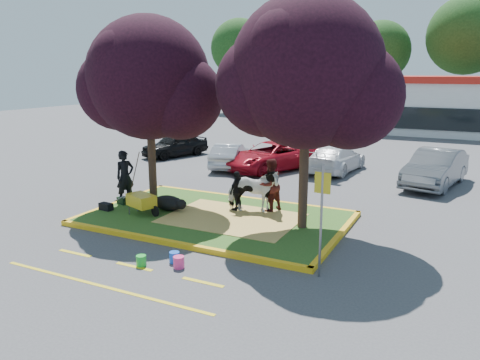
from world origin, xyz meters
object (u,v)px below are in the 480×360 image
at_px(bucket_pink, 179,262).
at_px(car_silver, 230,155).
at_px(sign_post, 322,208).
at_px(bucket_blue, 174,257).
at_px(calf, 168,203).
at_px(handler, 125,177).
at_px(car_black, 175,145).
at_px(bucket_green, 141,261).
at_px(wheelbarrow, 142,201).
at_px(cow, 253,191).

distance_m(bucket_pink, car_silver, 12.53).
relative_size(sign_post, bucket_blue, 9.68).
bearing_deg(bucket_pink, bucket_blue, 141.51).
bearing_deg(calf, handler, -159.75).
height_order(calf, car_silver, car_silver).
height_order(bucket_blue, car_black, car_black).
height_order(car_black, car_silver, car_black).
height_order(handler, sign_post, sign_post).
distance_m(bucket_green, car_black, 15.63).
distance_m(sign_post, bucket_pink, 3.79).
distance_m(wheelbarrow, bucket_blue, 4.02).
xyz_separation_m(handler, car_black, (-4.19, 9.36, -0.42)).
relative_size(bucket_green, car_silver, 0.07).
bearing_deg(car_black, cow, -24.01).
bearing_deg(calf, bucket_blue, -29.52).
bearing_deg(handler, bucket_pink, -104.93).
distance_m(cow, car_silver, 8.28).
bearing_deg(bucket_pink, wheelbarrow, 139.70).
xyz_separation_m(handler, car_silver, (0.09, 7.89, -0.48)).
xyz_separation_m(calf, car_silver, (-1.82, 8.01, 0.22)).
xyz_separation_m(bucket_green, car_black, (-8.02, 13.40, 0.54)).
xyz_separation_m(cow, wheelbarrow, (-3.19, -1.87, -0.28)).
xyz_separation_m(calf, wheelbarrow, (-0.50, -0.80, 0.21)).
relative_size(sign_post, bucket_pink, 9.19).
xyz_separation_m(bucket_pink, car_black, (-8.94, 13.09, 0.53)).
xyz_separation_m(handler, bucket_pink, (4.74, -3.73, -0.95)).
xyz_separation_m(cow, handler, (-4.60, -0.96, 0.20)).
relative_size(calf, car_black, 0.29).
xyz_separation_m(calf, bucket_pink, (2.82, -3.62, -0.25)).
distance_m(calf, wheelbarrow, 0.96).
xyz_separation_m(wheelbarrow, bucket_pink, (3.32, -2.82, -0.46)).
height_order(sign_post, bucket_pink, sign_post).
relative_size(calf, bucket_green, 4.26).
xyz_separation_m(handler, wheelbarrow, (1.42, -0.91, -0.48)).
bearing_deg(cow, sign_post, -153.05).
height_order(cow, handler, handler).
height_order(bucket_green, car_black, car_black).
bearing_deg(bucket_green, wheelbarrow, 127.52).
bearing_deg(calf, cow, 45.40).
height_order(cow, car_black, cow).
relative_size(bucket_green, bucket_pink, 0.91).
relative_size(cow, bucket_blue, 6.22).
distance_m(cow, bucket_pink, 4.75).
bearing_deg(sign_post, bucket_pink, -157.68).
bearing_deg(car_black, calf, -37.49).
height_order(handler, bucket_blue, handler).
bearing_deg(cow, car_silver, 16.68).
bearing_deg(bucket_green, bucket_blue, 40.89).
bearing_deg(car_silver, bucket_green, 92.56).
relative_size(wheelbarrow, sign_post, 0.65).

